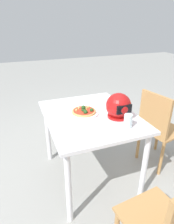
{
  "coord_description": "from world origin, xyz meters",
  "views": [
    {
      "loc": [
        0.62,
        1.57,
        1.58
      ],
      "look_at": [
        0.02,
        -0.02,
        0.77
      ],
      "focal_mm": 31.55,
      "sensor_mm": 36.0,
      "label": 1
    }
  ],
  "objects": [
    {
      "name": "dining_table",
      "position": [
        0.0,
        0.0,
        0.66
      ],
      "size": [
        0.83,
        1.01,
        0.75
      ],
      "color": "white",
      "rests_on": "ground"
    },
    {
      "name": "ground_plane",
      "position": [
        0.0,
        0.0,
        0.0
      ],
      "size": [
        14.0,
        14.0,
        0.0
      ],
      "primitive_type": "plane",
      "color": "#9E9E99"
    },
    {
      "name": "pizza",
      "position": [
        0.05,
        -0.04,
        0.78
      ],
      "size": [
        0.23,
        0.23,
        0.06
      ],
      "color": "tan",
      "rests_on": "pizza_plate"
    },
    {
      "name": "chair_side",
      "position": [
        -0.78,
        0.07,
        0.51
      ],
      "size": [
        0.47,
        0.47,
        0.9
      ],
      "color": "#B7844C",
      "rests_on": "ground"
    },
    {
      "name": "pizza_plate",
      "position": [
        0.05,
        -0.04,
        0.76
      ],
      "size": [
        0.29,
        0.29,
        0.01
      ],
      "primitive_type": "cylinder",
      "color": "white",
      "rests_on": "dining_table"
    },
    {
      "name": "motorcycle_helmet",
      "position": [
        -0.22,
        0.14,
        0.86
      ],
      "size": [
        0.23,
        0.23,
        0.23
      ],
      "color": "#B21414",
      "rests_on": "dining_table"
    },
    {
      "name": "drinking_glass",
      "position": [
        -0.2,
        0.34,
        0.81
      ],
      "size": [
        0.07,
        0.07,
        0.12
      ],
      "primitive_type": "cylinder",
      "color": "silver",
      "rests_on": "dining_table"
    }
  ]
}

